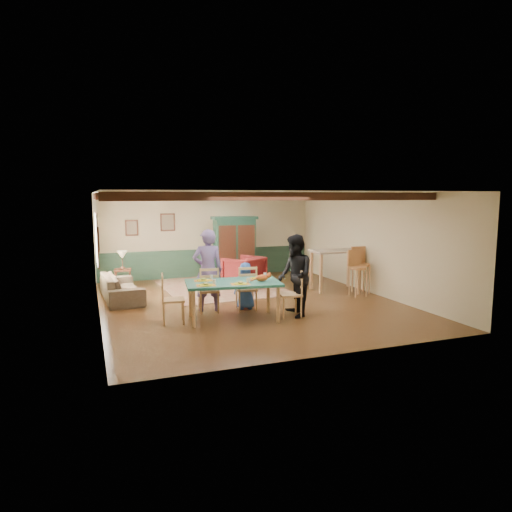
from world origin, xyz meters
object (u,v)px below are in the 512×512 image
object	(u,v)px
dining_chair_end_left	(173,299)
person_woman	(295,276)
dining_chair_far_right	(246,288)
end_table	(123,279)
counter_table	(335,270)
armchair	(244,272)
sofa	(122,287)
person_man	(208,270)
table_lamp	(122,260)
person_child	(246,286)
bar_stool_right	(361,270)
dining_chair_far_left	(208,289)
cat	(262,277)
dining_table	(233,301)
armoire	(235,248)
dining_chair_end_right	(290,293)
bar_stool_left	(358,273)

from	to	relation	value
dining_chair_end_left	person_woman	distance (m)	2.64
person_woman	dining_chair_far_right	bearing A→B (deg)	-130.27
end_table	counter_table	size ratio (longest dim) A/B	0.42
armchair	sofa	size ratio (longest dim) A/B	0.45
person_man	table_lamp	xyz separation A→B (m)	(-1.64, 3.23, -0.11)
person_child	sofa	bearing A→B (deg)	-28.70
end_table	bar_stool_right	distance (m)	6.63
dining_chair_far_right	bar_stool_right	distance (m)	3.59
counter_table	bar_stool_right	distance (m)	0.75
counter_table	end_table	bearing A→B (deg)	158.56
dining_chair_end_left	person_woman	size ratio (longest dim) A/B	0.58
table_lamp	sofa	bearing A→B (deg)	-95.68
dining_chair_far_right	person_woman	world-z (taller)	person_woman
person_child	dining_chair_far_left	bearing A→B (deg)	5.71
armchair	bar_stool_right	bearing A→B (deg)	113.06
person_child	cat	world-z (taller)	person_child
dining_chair_far_right	bar_stool_right	size ratio (longest dim) A/B	0.83
sofa	end_table	xyz separation A→B (m)	(0.14, 1.37, -0.03)
dining_table	table_lamp	distance (m)	4.61
dining_table	sofa	bearing A→B (deg)	126.88
person_woman	table_lamp	world-z (taller)	person_woman
armoire	person_woman	bearing A→B (deg)	-91.41
armoire	end_table	world-z (taller)	armoire
person_man	cat	world-z (taller)	person_man
dining_chair_end_right	sofa	size ratio (longest dim) A/B	0.48
dining_chair_far_right	person_man	world-z (taller)	person_man
dining_chair_far_left	dining_chair_end_right	xyz separation A→B (m)	(1.56, -1.02, 0.00)
dining_chair_far_right	dining_chair_end_left	xyz separation A→B (m)	(-1.78, -0.54, 0.00)
person_man	table_lamp	distance (m)	3.62
sofa	counter_table	world-z (taller)	counter_table
person_man	sofa	world-z (taller)	person_man
dining_chair_end_left	bar_stool_left	xyz separation A→B (m)	(5.02, 0.91, 0.08)
dining_chair_end_right	person_child	distance (m)	1.20
person_woman	dining_chair_end_left	bearing A→B (deg)	-90.00
person_man	bar_stool_left	bearing A→B (deg)	-169.53
dining_table	cat	xyz separation A→B (m)	(0.58, -0.19, 0.51)
person_child	armoire	size ratio (longest dim) A/B	0.55
dining_chair_far_right	dining_chair_far_left	bearing A→B (deg)	0.00
person_man	dining_chair_end_right	bearing A→B (deg)	152.70
person_man	armoire	distance (m)	4.13
bar_stool_left	person_woman	bearing A→B (deg)	-151.78
dining_chair_end_right	dining_chair_far_right	bearing A→B (deg)	-133.83
person_child	person_man	bearing A→B (deg)	0.00
bar_stool_right	dining_chair_far_right	bearing A→B (deg)	-163.36
armoire	bar_stool_left	distance (m)	4.22
dining_chair_far_right	dining_chair_end_right	distance (m)	1.13
end_table	person_woman	bearing A→B (deg)	-52.80
dining_table	dining_chair_end_left	world-z (taller)	dining_chair_end_left
dining_chair_far_right	end_table	world-z (taller)	dining_chair_far_right
dining_chair_far_right	armoire	world-z (taller)	armoire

